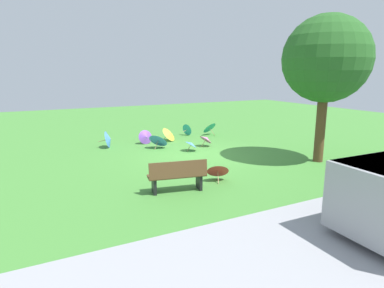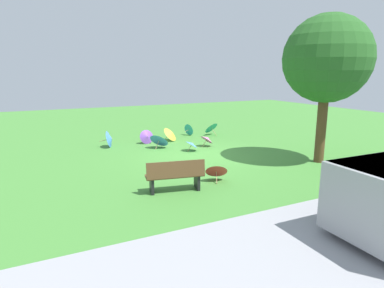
{
  "view_description": "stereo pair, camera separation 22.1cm",
  "coord_description": "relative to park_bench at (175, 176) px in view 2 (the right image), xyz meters",
  "views": [
    {
      "loc": [
        5.9,
        11.17,
        3.24
      ],
      "look_at": [
        0.4,
        0.46,
        0.6
      ],
      "focal_mm": 30.87,
      "sensor_mm": 36.0,
      "label": 1
    },
    {
      "loc": [
        5.7,
        11.27,
        3.24
      ],
      "look_at": [
        0.4,
        0.46,
        0.6
      ],
      "focal_mm": 30.87,
      "sensor_mm": 36.0,
      "label": 2
    }
  ],
  "objects": [
    {
      "name": "parasol_yellow_1",
      "position": [
        -2.54,
        -6.41,
        -0.11
      ],
      "size": [
        0.98,
        0.97,
        0.69
      ],
      "color": "tan",
      "rests_on": "ground"
    },
    {
      "name": "road_strip",
      "position": [
        -2.32,
        4.22,
        -0.46
      ],
      "size": [
        40.0,
        4.2,
        0.01
      ],
      "primitive_type": "cube",
      "color": "#9E9EA3",
      "rests_on": "ground"
    },
    {
      "name": "ground",
      "position": [
        -2.32,
        -3.32,
        -0.47
      ],
      "size": [
        40.0,
        40.0,
        0.0
      ],
      "primitive_type": "plane",
      "color": "#478C38"
    },
    {
      "name": "parasol_blue_2",
      "position": [
        0.38,
        -6.31,
        -0.09
      ],
      "size": [
        0.74,
        0.8,
        0.75
      ],
      "color": "tan",
      "rests_on": "ground"
    },
    {
      "name": "parasol_blue_1",
      "position": [
        -1.53,
        -5.25,
        -0.08
      ],
      "size": [
        1.08,
        1.09,
        0.74
      ],
      "color": "tan",
      "rests_on": "ground"
    },
    {
      "name": "parasol_pink_3",
      "position": [
        -3.53,
        -4.61,
        -0.12
      ],
      "size": [
        0.59,
        0.63,
        0.58
      ],
      "color": "tan",
      "rests_on": "ground"
    },
    {
      "name": "parasol_teal_0",
      "position": [
        -3.97,
        -7.34,
        -0.16
      ],
      "size": [
        0.58,
        0.65,
        0.61
      ],
      "color": "tan",
      "rests_on": "ground"
    },
    {
      "name": "parasol_blue_3",
      "position": [
        -2.53,
        -4.11,
        -0.17
      ],
      "size": [
        0.59,
        0.63,
        0.5
      ],
      "color": "tan",
      "rests_on": "ground"
    },
    {
      "name": "park_bench",
      "position": [
        0.0,
        0.0,
        0.0
      ],
      "size": [
        1.66,
        0.79,
        0.9
      ],
      "color": "brown",
      "rests_on": "ground"
    },
    {
      "name": "parasol_red_0",
      "position": [
        -1.5,
        -0.34,
        -0.12
      ],
      "size": [
        0.85,
        0.81,
        0.63
      ],
      "color": "tan",
      "rests_on": "ground"
    },
    {
      "name": "parasol_teal_1",
      "position": [
        -5.0,
        -6.92,
        -0.06
      ],
      "size": [
        0.92,
        0.85,
        0.73
      ],
      "color": "tan",
      "rests_on": "ground"
    },
    {
      "name": "shade_tree",
      "position": [
        -5.96,
        -0.53,
        3.19
      ],
      "size": [
        3.03,
        3.03,
        5.2
      ],
      "color": "brown",
      "rests_on": "ground"
    },
    {
      "name": "parasol_purple_0",
      "position": [
        -1.3,
        -6.29,
        -0.14
      ],
      "size": [
        0.67,
        0.64,
        0.66
      ],
      "color": "tan",
      "rests_on": "ground"
    }
  ]
}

